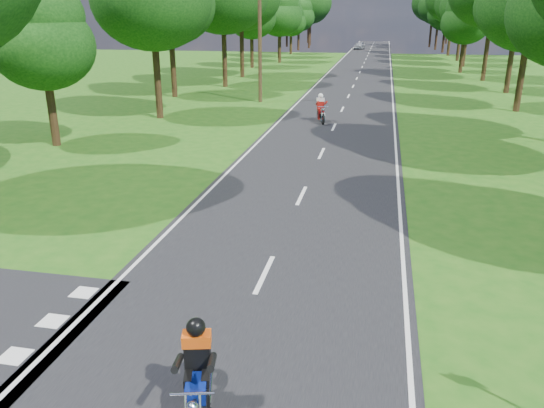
# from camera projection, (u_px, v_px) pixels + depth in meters

# --- Properties ---
(ground) EXTENTS (160.00, 160.00, 0.00)m
(ground) POSITION_uv_depth(u_px,v_px,m) (244.00, 319.00, 10.94)
(ground) COLOR #1D5212
(ground) RESTS_ON ground
(main_road) EXTENTS (7.00, 140.00, 0.02)m
(main_road) POSITION_uv_depth(u_px,v_px,m) (360.00, 72.00, 57.03)
(main_road) COLOR black
(main_road) RESTS_ON ground
(road_markings) EXTENTS (7.40, 140.00, 0.01)m
(road_markings) POSITION_uv_depth(u_px,v_px,m) (358.00, 74.00, 55.32)
(road_markings) COLOR silver
(road_markings) RESTS_ON main_road
(telegraph_pole) EXTENTS (1.20, 0.26, 8.00)m
(telegraph_pole) POSITION_uv_depth(u_px,v_px,m) (260.00, 43.00, 36.51)
(telegraph_pole) COLOR #382616
(telegraph_pole) RESTS_ON ground
(rider_near_blue) EXTENTS (1.13, 2.07, 1.64)m
(rider_near_blue) POSITION_uv_depth(u_px,v_px,m) (197.00, 373.00, 7.97)
(rider_near_blue) COLOR navy
(rider_near_blue) RESTS_ON main_road
(rider_far_red) EXTENTS (1.15, 2.04, 1.62)m
(rider_far_red) POSITION_uv_depth(u_px,v_px,m) (321.00, 108.00, 30.53)
(rider_far_red) COLOR #AE0D11
(rider_far_red) RESTS_ON main_road
(distant_car) EXTENTS (2.17, 3.96, 1.28)m
(distant_car) POSITION_uv_depth(u_px,v_px,m) (360.00, 45.00, 93.81)
(distant_car) COLOR #B8BBC0
(distant_car) RESTS_ON main_road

